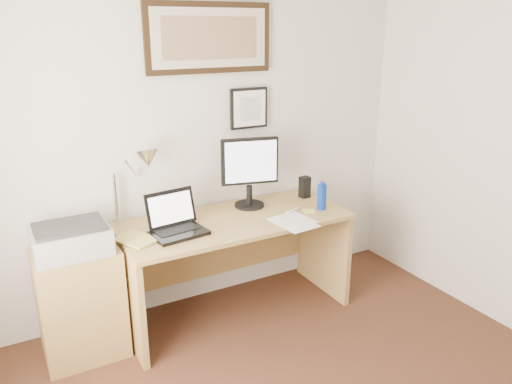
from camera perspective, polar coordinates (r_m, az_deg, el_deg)
wall_back at (r=3.61m, az=-7.35°, el=5.86°), size 3.50×0.02×2.50m
side_cabinet at (r=3.42m, az=-19.38°, el=-11.84°), size 0.50×0.40×0.73m
water_bottle at (r=3.67m, az=7.53°, el=-0.56°), size 0.07×0.07×0.19m
bottle_cap at (r=3.63m, az=7.60°, el=0.99°), size 0.03×0.03×0.02m
speaker at (r=3.91m, az=5.58°, el=0.57°), size 0.08×0.07×0.17m
paper_sheet_a at (r=3.42m, az=4.24°, el=-3.49°), size 0.26×0.35×0.00m
paper_sheet_b at (r=3.47m, az=4.71°, el=-3.15°), size 0.21×0.28×0.00m
sticky_pad at (r=3.62m, az=6.08°, el=-2.18°), size 0.10×0.10×0.01m
marker_pen at (r=3.63m, az=4.24°, el=-2.08°), size 0.14×0.06×0.02m
book at (r=3.16m, az=-14.74°, el=-5.87°), size 0.28×0.31×0.02m
desk at (r=3.65m, az=-3.00°, el=-6.05°), size 1.60×0.70×0.75m
laptop at (r=3.28m, az=-9.14°, el=-3.63°), size 0.37×0.33×0.26m
lcd_monitor at (r=3.62m, az=-0.72°, el=2.64°), size 0.42×0.22×0.52m
printer at (r=3.19m, az=-20.39°, el=-5.07°), size 0.44×0.34×0.18m
desk_lamp at (r=3.32m, az=-12.63°, el=3.35°), size 0.29×0.27×0.53m
picture_large at (r=3.56m, az=-5.30°, el=17.12°), size 0.92×0.04×0.47m
picture_small at (r=3.73m, az=-0.81°, el=9.55°), size 0.30×0.03×0.30m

